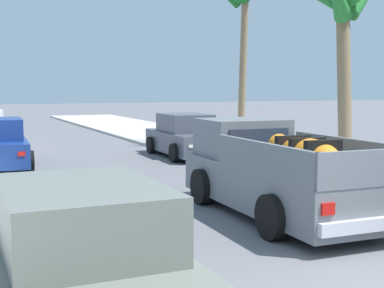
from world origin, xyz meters
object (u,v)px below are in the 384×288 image
(pickup_truck, at_px, (275,173))
(car_left_far, at_px, (186,137))
(palm_tree_right_mid, at_px, (344,10))
(car_right_near, at_px, (84,267))

(pickup_truck, distance_m, car_left_far, 9.15)
(car_left_far, relative_size, palm_tree_right_mid, 0.70)
(pickup_truck, relative_size, car_left_far, 1.22)
(car_right_near, relative_size, car_left_far, 0.99)
(pickup_truck, relative_size, palm_tree_right_mid, 0.85)
(palm_tree_right_mid, bearing_deg, car_left_far, 129.15)
(car_right_near, relative_size, palm_tree_right_mid, 0.69)
(palm_tree_right_mid, bearing_deg, car_right_near, -139.99)
(car_right_near, xyz_separation_m, palm_tree_right_mid, (10.00, 8.40, 4.15))
(car_left_far, bearing_deg, palm_tree_right_mid, -50.85)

